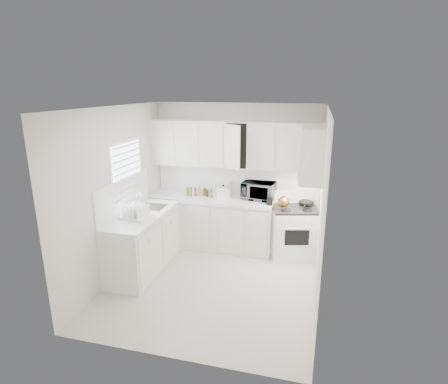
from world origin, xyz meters
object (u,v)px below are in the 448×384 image
(stove, at_px, (294,225))
(tea_kettle, at_px, (284,201))
(utensil_crock, at_px, (270,196))
(microwave, at_px, (259,189))
(rice_cooker, at_px, (223,191))
(dish_rack, at_px, (136,210))

(stove, distance_m, tea_kettle, 0.53)
(utensil_crock, bearing_deg, microwave, 129.89)
(tea_kettle, xyz_separation_m, rice_cooker, (-1.09, 0.23, 0.03))
(microwave, bearing_deg, stove, -5.74)
(stove, height_order, rice_cooker, rice_cooker)
(stove, height_order, utensil_crock, utensil_crock)
(tea_kettle, height_order, microwave, microwave)
(dish_rack, bearing_deg, stove, 38.79)
(rice_cooker, distance_m, dish_rack, 1.68)
(microwave, relative_size, utensil_crock, 1.73)
(stove, height_order, tea_kettle, tea_kettle)
(tea_kettle, bearing_deg, stove, 22.15)
(rice_cooker, bearing_deg, utensil_crock, -28.35)
(rice_cooker, xyz_separation_m, utensil_crock, (0.86, -0.20, 0.04))
(stove, bearing_deg, tea_kettle, -152.73)
(tea_kettle, relative_size, dish_rack, 0.52)
(stove, relative_size, microwave, 2.05)
(stove, xyz_separation_m, utensil_crock, (-0.41, -0.13, 0.54))
(tea_kettle, bearing_deg, rice_cooker, 148.38)
(stove, xyz_separation_m, microwave, (-0.65, 0.16, 0.57))
(rice_cooker, bearing_deg, microwave, -7.48)
(stove, xyz_separation_m, tea_kettle, (-0.18, -0.16, 0.47))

